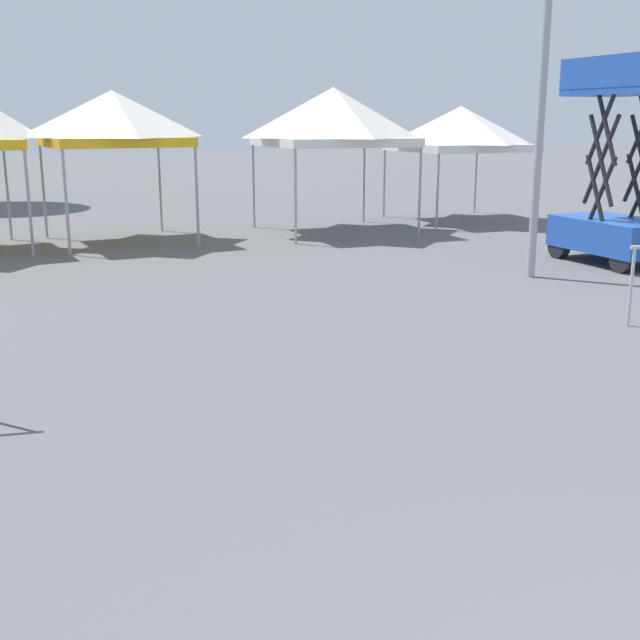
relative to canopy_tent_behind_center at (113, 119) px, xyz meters
The scene contains 5 objects.
canopy_tent_behind_center is the anchor object (origin of this frame).
canopy_tent_behind_left 5.08m from the canopy_tent_behind_center, ahead, with size 3.39×3.39×3.40m.
canopy_tent_right_of_center 9.12m from the canopy_tent_behind_center, ahead, with size 3.31×3.31×3.02m.
scissor_lift 10.56m from the canopy_tent_behind_center, 40.28° to the right, with size 1.49×2.36×3.76m.
light_pole_near_lift 9.29m from the canopy_tent_behind_center, 52.03° to the right, with size 0.36×0.36×7.55m.
Camera 1 is at (-2.72, -0.69, 2.63)m, focal length 44.86 mm.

